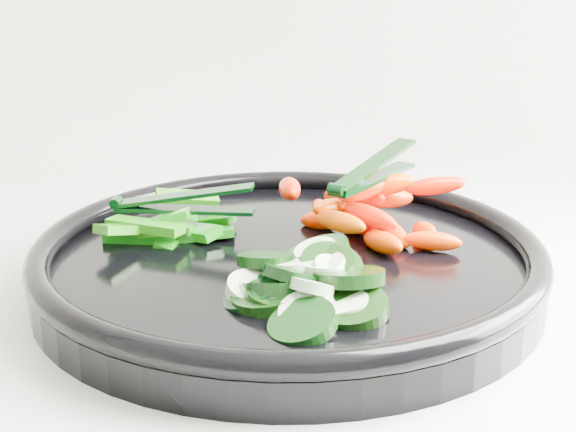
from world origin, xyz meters
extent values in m
cylinder|color=black|center=(0.48, 1.66, 0.94)|extent=(0.47, 0.47, 0.02)
torus|color=black|center=(0.48, 1.66, 0.96)|extent=(0.47, 0.47, 0.02)
cylinder|color=black|center=(0.46, 1.54, 0.96)|extent=(0.06, 0.06, 0.03)
cylinder|color=#B2D1A7|center=(0.46, 1.55, 0.96)|extent=(0.04, 0.04, 0.02)
cylinder|color=black|center=(0.46, 1.59, 0.96)|extent=(0.05, 0.05, 0.03)
cylinder|color=beige|center=(0.45, 1.58, 0.96)|extent=(0.04, 0.04, 0.03)
cylinder|color=black|center=(0.45, 1.57, 0.96)|extent=(0.05, 0.05, 0.02)
cylinder|color=#B3CFA6|center=(0.44, 1.59, 0.96)|extent=(0.04, 0.04, 0.02)
cylinder|color=black|center=(0.49, 1.55, 0.96)|extent=(0.06, 0.06, 0.02)
cylinder|color=beige|center=(0.49, 1.55, 0.96)|extent=(0.04, 0.04, 0.02)
cylinder|color=black|center=(0.47, 1.62, 0.96)|extent=(0.06, 0.06, 0.03)
cylinder|color=#CAECBC|center=(0.45, 1.60, 0.96)|extent=(0.04, 0.04, 0.02)
cylinder|color=black|center=(0.45, 1.58, 0.96)|extent=(0.06, 0.06, 0.02)
cylinder|color=#DBFBC9|center=(0.44, 1.60, 0.96)|extent=(0.04, 0.04, 0.01)
cylinder|color=black|center=(0.45, 1.58, 0.96)|extent=(0.06, 0.06, 0.02)
cylinder|color=#D6EDBE|center=(0.45, 1.59, 0.96)|extent=(0.05, 0.05, 0.02)
cylinder|color=black|center=(0.44, 1.58, 0.96)|extent=(0.05, 0.05, 0.02)
cylinder|color=#B5CEA5|center=(0.45, 1.59, 0.96)|extent=(0.04, 0.04, 0.02)
cylinder|color=black|center=(0.49, 1.59, 0.97)|extent=(0.05, 0.04, 0.03)
cylinder|color=beige|center=(0.49, 1.59, 0.97)|extent=(0.04, 0.04, 0.02)
cylinder|color=black|center=(0.46, 1.62, 0.97)|extent=(0.05, 0.05, 0.02)
cylinder|color=#E1FAC8|center=(0.47, 1.60, 0.97)|extent=(0.03, 0.03, 0.01)
cylinder|color=black|center=(0.47, 1.58, 0.97)|extent=(0.05, 0.05, 0.03)
cylinder|color=#D3F3C3|center=(0.47, 1.56, 0.97)|extent=(0.04, 0.04, 0.02)
cylinder|color=black|center=(0.49, 1.59, 0.97)|extent=(0.06, 0.06, 0.03)
cylinder|color=#B5D1A7|center=(0.49, 1.58, 0.97)|extent=(0.03, 0.03, 0.02)
cylinder|color=black|center=(0.49, 1.62, 0.97)|extent=(0.05, 0.05, 0.02)
cylinder|color=#DDF0C0|center=(0.49, 1.62, 0.97)|extent=(0.04, 0.04, 0.02)
cylinder|color=black|center=(0.50, 1.57, 0.97)|extent=(0.05, 0.05, 0.02)
cylinder|color=beige|center=(0.49, 1.59, 0.97)|extent=(0.04, 0.04, 0.01)
ellipsoid|color=#E44500|center=(0.57, 1.66, 0.96)|extent=(0.02, 0.04, 0.02)
ellipsoid|color=#F63C00|center=(0.59, 1.63, 0.96)|extent=(0.05, 0.03, 0.02)
ellipsoid|color=#F03700|center=(0.53, 1.70, 0.96)|extent=(0.05, 0.04, 0.03)
ellipsoid|color=#F12D00|center=(0.59, 1.66, 0.96)|extent=(0.02, 0.05, 0.03)
ellipsoid|color=#E20D00|center=(0.55, 1.68, 0.96)|extent=(0.03, 0.04, 0.02)
ellipsoid|color=#F93C00|center=(0.55, 1.64, 0.96)|extent=(0.03, 0.05, 0.03)
ellipsoid|color=#E23C00|center=(0.56, 1.69, 0.96)|extent=(0.05, 0.03, 0.02)
ellipsoid|color=#F44E00|center=(0.56, 1.75, 0.96)|extent=(0.03, 0.05, 0.03)
ellipsoid|color=#EE2400|center=(0.53, 1.72, 0.96)|extent=(0.02, 0.04, 0.02)
ellipsoid|color=#FF5200|center=(0.52, 1.66, 0.98)|extent=(0.04, 0.05, 0.02)
ellipsoid|color=#F21800|center=(0.57, 1.71, 0.98)|extent=(0.02, 0.05, 0.03)
ellipsoid|color=#EB3400|center=(0.54, 1.70, 0.98)|extent=(0.03, 0.04, 0.02)
ellipsoid|color=#F71900|center=(0.55, 1.66, 0.98)|extent=(0.04, 0.05, 0.02)
ellipsoid|color=#FF5000|center=(0.53, 1.69, 0.98)|extent=(0.05, 0.04, 0.02)
ellipsoid|color=#FC1A00|center=(0.58, 1.70, 0.98)|extent=(0.06, 0.03, 0.02)
ellipsoid|color=#E25200|center=(0.57, 1.69, 0.99)|extent=(0.05, 0.03, 0.03)
ellipsoid|color=red|center=(0.50, 1.70, 0.99)|extent=(0.03, 0.05, 0.02)
ellipsoid|color=#FF2100|center=(0.55, 1.69, 0.99)|extent=(0.05, 0.03, 0.02)
ellipsoid|color=#FC1100|center=(0.61, 1.68, 0.99)|extent=(0.05, 0.03, 0.02)
cube|color=#0F750B|center=(0.42, 1.71, 0.96)|extent=(0.05, 0.06, 0.02)
cube|color=#0F700A|center=(0.43, 1.72, 0.96)|extent=(0.04, 0.05, 0.02)
cube|color=#0D730B|center=(0.44, 1.73, 0.96)|extent=(0.05, 0.04, 0.02)
cube|color=#17720A|center=(0.43, 1.71, 0.96)|extent=(0.05, 0.03, 0.01)
cube|color=#12730B|center=(0.41, 1.72, 0.96)|extent=(0.04, 0.06, 0.02)
cube|color=#0D710A|center=(0.38, 1.72, 0.96)|extent=(0.06, 0.04, 0.01)
cube|color=#246809|center=(0.38, 1.72, 0.96)|extent=(0.06, 0.06, 0.03)
cube|color=#0A7310|center=(0.39, 1.72, 0.97)|extent=(0.05, 0.03, 0.02)
cube|color=#176109|center=(0.37, 1.71, 0.97)|extent=(0.05, 0.04, 0.02)
cube|color=#1A6809|center=(0.38, 1.71, 0.97)|extent=(0.06, 0.05, 0.01)
cube|color=#1D6C0A|center=(0.43, 1.77, 0.97)|extent=(0.05, 0.02, 0.02)
cylinder|color=black|center=(0.52, 1.65, 1.00)|extent=(0.01, 0.01, 0.01)
cube|color=black|center=(0.56, 1.69, 1.00)|extent=(0.10, 0.08, 0.00)
cube|color=black|center=(0.56, 1.69, 1.01)|extent=(0.09, 0.08, 0.02)
cylinder|color=black|center=(0.37, 1.74, 0.98)|extent=(0.01, 0.01, 0.01)
cube|color=black|center=(0.42, 1.72, 0.97)|extent=(0.11, 0.05, 0.00)
cube|color=black|center=(0.42, 1.72, 0.99)|extent=(0.11, 0.05, 0.02)
camera|label=1|loc=(0.33, 1.13, 1.17)|focal=50.00mm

